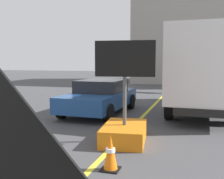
# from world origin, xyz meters

# --- Properties ---
(lane_center_stripe) EXTENTS (0.14, 36.00, 0.01)m
(lane_center_stripe) POSITION_xyz_m (0.00, 6.00, 0.00)
(lane_center_stripe) COLOR yellow
(lane_center_stripe) RESTS_ON ground
(arrow_board_trailer) EXTENTS (1.60, 1.92, 2.70)m
(arrow_board_trailer) POSITION_xyz_m (0.16, 7.93, 0.48)
(arrow_board_trailer) COLOR orange
(arrow_board_trailer) RESTS_ON ground
(box_truck) EXTENTS (2.76, 7.66, 3.41)m
(box_truck) POSITION_xyz_m (2.25, 13.14, 1.84)
(box_truck) COLOR black
(box_truck) RESTS_ON ground
(pickup_car) EXTENTS (2.26, 4.56, 1.38)m
(pickup_car) POSITION_xyz_m (-1.86, 11.62, 0.70)
(pickup_car) COLOR navy
(pickup_car) RESTS_ON ground
(far_building_block) EXTENTS (15.78, 9.28, 10.76)m
(far_building_block) POSITION_xyz_m (3.72, 31.37, 5.38)
(far_building_block) COLOR gray
(far_building_block) RESTS_ON ground
(traffic_cone_mid_lane) EXTENTS (0.36, 0.36, 0.71)m
(traffic_cone_mid_lane) POSITION_xyz_m (0.39, 5.93, 0.35)
(traffic_cone_mid_lane) COLOR black
(traffic_cone_mid_lane) RESTS_ON ground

